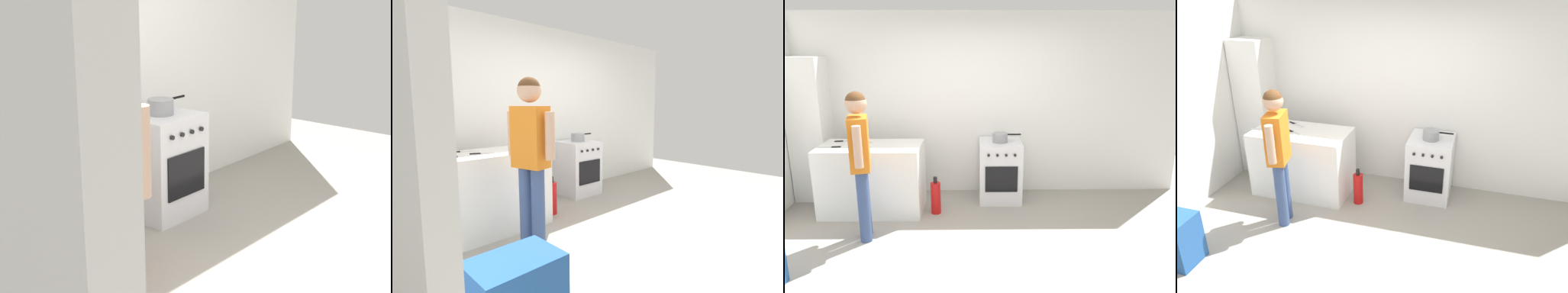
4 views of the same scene
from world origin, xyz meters
The scene contains 12 objects.
ground_plane centered at (0.00, 0.00, 0.00)m, with size 8.00×8.00×0.00m, color gray.
back_wall centered at (0.00, 1.95, 1.30)m, with size 6.00×0.10×2.60m, color white.
counter_unit centered at (-1.35, 1.20, 0.45)m, with size 1.30×0.70×0.90m, color white.
oven_left centered at (0.35, 1.58, 0.43)m, with size 0.58×0.62×0.85m.
pot centered at (0.34, 1.54, 0.91)m, with size 0.39×0.21×0.13m.
knife_carving centered at (-1.85, 1.10, 0.90)m, with size 0.33×0.05×0.01m.
knife_utility centered at (-1.44, 1.14, 0.90)m, with size 0.24×0.13×0.01m.
knife_bread centered at (-1.72, 1.42, 0.90)m, with size 0.35×0.11×0.01m.
knife_chef centered at (-1.52, 1.40, 0.90)m, with size 0.29×0.16×0.01m.
person centered at (-1.26, 0.45, 1.01)m, with size 0.27×0.56×1.68m.
fire_extinguisher centered at (-0.52, 1.10, 0.22)m, with size 0.13×0.13×0.50m.
larder_cabinet centered at (-2.30, 1.68, 1.00)m, with size 0.48×0.44×2.00m, color white.
Camera 3 is at (-0.00, -3.54, 2.17)m, focal length 35.00 mm.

